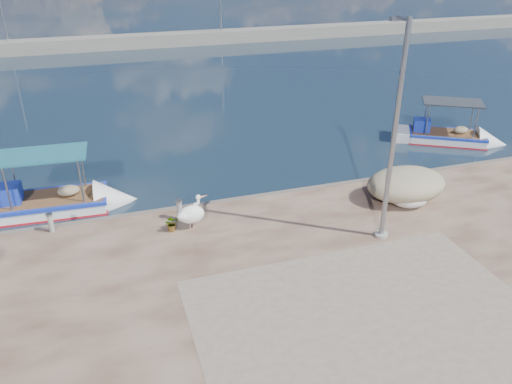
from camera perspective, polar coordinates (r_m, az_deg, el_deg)
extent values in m
plane|color=#162635|center=(15.48, 4.41, -10.37)|extent=(1400.00, 1400.00, 0.00)
cube|color=gray|center=(13.50, 13.51, -14.93)|extent=(9.00, 7.00, 0.01)
cube|color=gray|center=(52.32, -12.86, 16.49)|extent=(120.00, 2.20, 1.20)
cylinder|color=gray|center=(52.11, -27.12, 18.14)|extent=(0.16, 0.16, 7.00)
cylinder|color=gray|center=(53.21, -4.10, 20.91)|extent=(0.16, 0.16, 7.00)
cube|color=white|center=(20.84, -22.19, -1.76)|extent=(5.82, 2.17, 0.94)
cube|color=#1A33AE|center=(20.66, -22.39, -0.73)|extent=(4.22, 2.15, 0.14)
cube|color=#A7141E|center=(20.86, -22.16, -1.89)|extent=(4.22, 2.13, 0.12)
cube|color=#1A33AE|center=(20.76, -26.45, -0.21)|extent=(0.93, 0.93, 0.69)
cube|color=#1A5669|center=(19.94, -23.29, 3.93)|extent=(3.24, 1.94, 0.08)
cube|color=white|center=(27.85, 20.88, 5.52)|extent=(5.37, 4.16, 0.86)
cube|color=#1A33AE|center=(27.73, 21.00, 6.26)|extent=(4.14, 3.45, 0.13)
cube|color=#A7141E|center=(27.87, 20.86, 5.43)|extent=(4.13, 3.44, 0.11)
cube|color=#1A33AE|center=(27.44, 18.42, 7.28)|extent=(1.11, 1.11, 0.63)
cube|color=#252930|center=(27.24, 21.58, 9.54)|extent=(3.31, 2.88, 0.07)
cylinder|color=tan|center=(17.22, -7.53, -3.75)|extent=(0.04, 0.04, 0.30)
cylinder|color=tan|center=(17.29, -7.12, -3.59)|extent=(0.04, 0.04, 0.30)
ellipsoid|color=white|center=(17.07, -7.40, -2.56)|extent=(1.04, 0.87, 0.64)
cylinder|color=white|center=(17.05, -6.70, -1.33)|extent=(0.24, 0.19, 0.54)
sphere|color=white|center=(16.96, -6.63, -0.59)|extent=(0.18, 0.18, 0.18)
cone|color=#DA8455|center=(17.09, -6.05, -0.50)|extent=(0.43, 0.26, 0.13)
cylinder|color=gray|center=(15.78, 15.48, 6.04)|extent=(0.16, 0.16, 7.00)
cylinder|color=gray|center=(17.25, 14.10, -4.73)|extent=(0.44, 0.44, 0.10)
cube|color=gray|center=(15.52, 15.71, 18.52)|extent=(0.35, 0.18, 0.12)
cylinder|color=gray|center=(17.75, -8.74, -2.05)|extent=(0.19, 0.19, 0.74)
cylinder|color=gray|center=(17.57, -8.82, -0.99)|extent=(0.25, 0.25, 0.06)
cylinder|color=gray|center=(18.19, -22.40, -3.30)|extent=(0.17, 0.17, 0.66)
cylinder|color=gray|center=(18.03, -22.58, -2.39)|extent=(0.23, 0.23, 0.06)
imported|color=#33722D|center=(17.16, -9.58, -3.56)|extent=(0.51, 0.45, 0.54)
ellipsoid|color=#BEB68D|center=(19.67, 16.78, 0.84)|extent=(3.10, 2.21, 1.22)
ellipsoid|color=beige|center=(19.37, 17.18, -0.76)|extent=(1.43, 1.07, 0.53)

